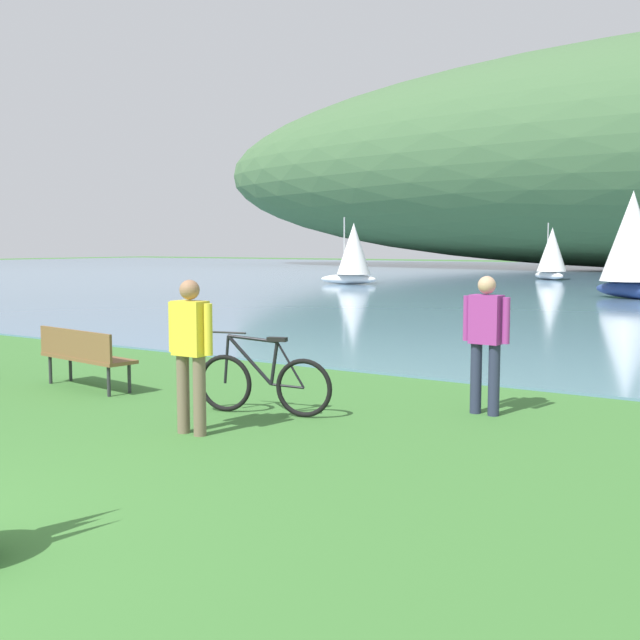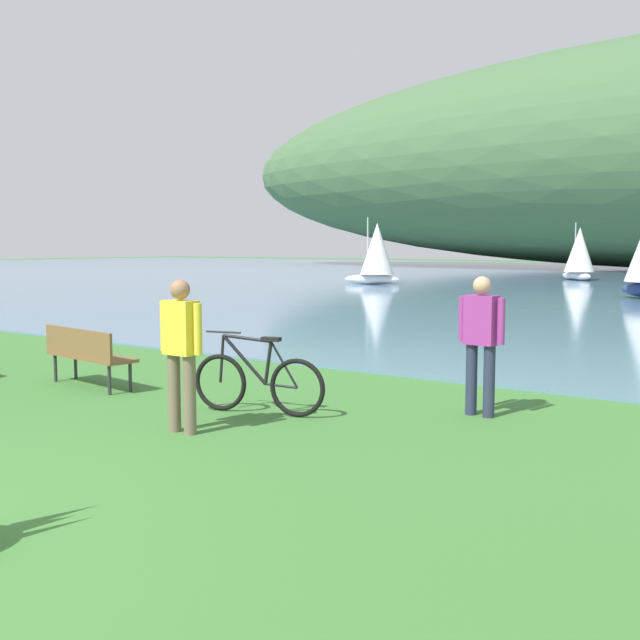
{
  "view_description": "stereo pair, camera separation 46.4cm",
  "coord_description": "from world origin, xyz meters",
  "px_view_note": "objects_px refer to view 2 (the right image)",
  "views": [
    {
      "loc": [
        5.56,
        -1.95,
        2.09
      ],
      "look_at": [
        -0.53,
        7.38,
        1.0
      ],
      "focal_mm": 43.32,
      "sensor_mm": 36.0,
      "label": 1
    },
    {
      "loc": [
        5.95,
        -1.69,
        2.09
      ],
      "look_at": [
        -0.53,
        7.38,
        1.0
      ],
      "focal_mm": 43.32,
      "sensor_mm": 36.0,
      "label": 2
    }
  ],
  "objects_px": {
    "park_bench_near_camera": "(86,352)",
    "bicycle_leaning_near_bench": "(258,382)",
    "person_on_the_grass": "(181,346)",
    "sailboat_toward_hillside": "(376,253)",
    "sailboat_nearest_to_shore": "(579,253)",
    "person_at_shoreline": "(481,337)"
  },
  "relations": [
    {
      "from": "person_at_shoreline",
      "to": "sailboat_toward_hillside",
      "type": "height_order",
      "value": "sailboat_toward_hillside"
    },
    {
      "from": "bicycle_leaning_near_bench",
      "to": "person_at_shoreline",
      "type": "distance_m",
      "value": 2.79
    },
    {
      "from": "sailboat_nearest_to_shore",
      "to": "person_on_the_grass",
      "type": "bearing_deg",
      "value": -78.89
    },
    {
      "from": "person_on_the_grass",
      "to": "sailboat_toward_hillside",
      "type": "height_order",
      "value": "sailboat_toward_hillside"
    },
    {
      "from": "bicycle_leaning_near_bench",
      "to": "park_bench_near_camera",
      "type": "bearing_deg",
      "value": -178.44
    },
    {
      "from": "person_at_shoreline",
      "to": "sailboat_toward_hillside",
      "type": "relative_size",
      "value": 0.49
    },
    {
      "from": "park_bench_near_camera",
      "to": "sailboat_nearest_to_shore",
      "type": "distance_m",
      "value": 38.45
    },
    {
      "from": "park_bench_near_camera",
      "to": "bicycle_leaning_near_bench",
      "type": "relative_size",
      "value": 1.07
    },
    {
      "from": "bicycle_leaning_near_bench",
      "to": "sailboat_toward_hillside",
      "type": "xyz_separation_m",
      "value": [
        -14.94,
        27.28,
        1.28
      ]
    },
    {
      "from": "park_bench_near_camera",
      "to": "sailboat_toward_hillside",
      "type": "distance_m",
      "value": 29.8
    },
    {
      "from": "park_bench_near_camera",
      "to": "person_at_shoreline",
      "type": "bearing_deg",
      "value": 15.96
    },
    {
      "from": "person_at_shoreline",
      "to": "park_bench_near_camera",
      "type": "bearing_deg",
      "value": -164.04
    },
    {
      "from": "bicycle_leaning_near_bench",
      "to": "sailboat_nearest_to_shore",
      "type": "height_order",
      "value": "sailboat_nearest_to_shore"
    },
    {
      "from": "sailboat_nearest_to_shore",
      "to": "sailboat_toward_hillside",
      "type": "xyz_separation_m",
      "value": [
        -7.17,
        -10.8,
        0.07
      ]
    },
    {
      "from": "bicycle_leaning_near_bench",
      "to": "person_on_the_grass",
      "type": "relative_size",
      "value": 1.01
    },
    {
      "from": "bicycle_leaning_near_bench",
      "to": "person_at_shoreline",
      "type": "bearing_deg",
      "value": 33.0
    },
    {
      "from": "sailboat_toward_hillside",
      "to": "park_bench_near_camera",
      "type": "bearing_deg",
      "value": -66.8
    },
    {
      "from": "person_on_the_grass",
      "to": "sailboat_nearest_to_shore",
      "type": "height_order",
      "value": "sailboat_nearest_to_shore"
    },
    {
      "from": "person_on_the_grass",
      "to": "person_at_shoreline",
      "type": "bearing_deg",
      "value": 49.36
    },
    {
      "from": "bicycle_leaning_near_bench",
      "to": "sailboat_toward_hillside",
      "type": "relative_size",
      "value": 0.49
    },
    {
      "from": "bicycle_leaning_near_bench",
      "to": "person_on_the_grass",
      "type": "distance_m",
      "value": 1.37
    },
    {
      "from": "park_bench_near_camera",
      "to": "bicycle_leaning_near_bench",
      "type": "xyz_separation_m",
      "value": [
        3.21,
        0.09,
        -0.12
      ]
    }
  ]
}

